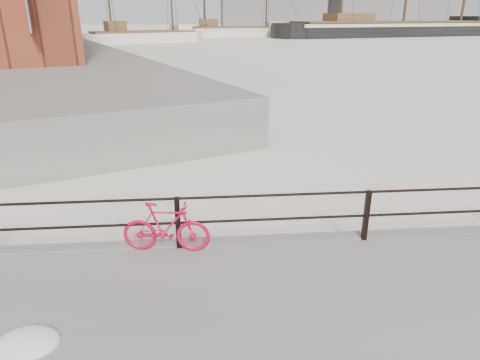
# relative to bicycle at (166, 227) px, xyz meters

# --- Properties ---
(ground) EXTENTS (400.00, 400.00, 0.00)m
(ground) POSITION_rel_bicycle_xyz_m (3.71, 0.25, -0.82)
(ground) COLOR white
(ground) RESTS_ON ground
(guardrail) EXTENTS (28.00, 0.10, 1.00)m
(guardrail) POSITION_rel_bicycle_xyz_m (3.71, 0.10, 0.03)
(guardrail) COLOR black
(guardrail) RESTS_ON promenade
(bicycle) EXTENTS (1.58, 0.44, 0.95)m
(bicycle) POSITION_rel_bicycle_xyz_m (0.00, 0.00, 0.00)
(bicycle) COLOR #BF0C34
(bicycle) RESTS_ON promenade
(barque_black) EXTENTS (69.32, 36.26, 36.98)m
(barque_black) POSITION_rel_bicycle_xyz_m (43.11, 85.10, -0.82)
(barque_black) COLOR black
(barque_black) RESTS_ON ground
(schooner_mid) EXTENTS (28.60, 13.83, 20.09)m
(schooner_mid) POSITION_rel_bicycle_xyz_m (7.93, 85.44, -0.82)
(schooner_mid) COLOR beige
(schooner_mid) RESTS_ON ground
(schooner_left) EXTENTS (24.84, 19.37, 17.36)m
(schooner_left) POSITION_rel_bicycle_xyz_m (-8.50, 67.54, -0.82)
(schooner_left) COLOR silver
(schooner_left) RESTS_ON ground
(workboat_far) EXTENTS (11.27, 4.82, 7.00)m
(workboat_far) POSITION_rel_bicycle_xyz_m (-23.14, 48.47, -0.82)
(workboat_far) COLOR black
(workboat_far) RESTS_ON ground
(industrial_east) EXTENTS (20.00, 16.00, 14.00)m
(industrial_east) POSITION_rel_bicycle_xyz_m (81.71, 150.25, 6.18)
(industrial_east) COLOR gray
(industrial_east) RESTS_ON ground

